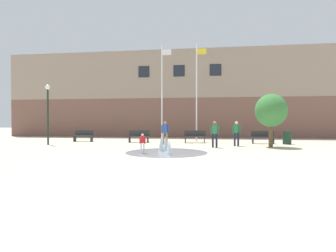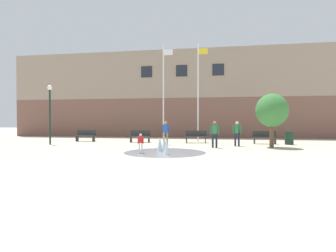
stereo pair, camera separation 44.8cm
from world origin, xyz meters
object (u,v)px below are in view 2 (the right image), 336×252
Objects in this scene: flagpole_right at (198,89)px; park_bench_far_right at (265,137)px; adult_watching at (166,131)px; trash_can at (289,138)px; teen_by_trashcan at (237,132)px; park_bench_under_right_flagpole at (196,136)px; adult_in_red at (215,132)px; child_in_fountain at (141,142)px; lamp_post_left_lane at (50,106)px; flagpole_left at (164,90)px; park_bench_center at (140,136)px; park_bench_left_of_flagpoles at (86,135)px; street_tree_near_building at (272,111)px.

park_bench_far_right is at bearing -15.80° from flagpole_right.
trash_can is (8.35, 1.46, -0.48)m from adult_watching.
trash_can is at bearing -11.10° from park_bench_far_right.
teen_by_trashcan reaches higher than park_bench_far_right.
adult_in_red is (1.30, -3.46, 0.45)m from park_bench_under_right_flagpole.
lamp_post_left_lane is at bearing -61.43° from child_in_fountain.
adult_watching is 0.21× the size of flagpole_left.
adult_watching is 8.49m from trash_can.
park_bench_center is 1.01× the size of adult_watching.
park_bench_center is 9.04m from park_bench_far_right.
adult_watching reaches higher than park_bench_under_right_flagpole.
lamp_post_left_lane reaches higher than adult_watching.
trash_can is (8.76, 6.43, -0.13)m from child_in_fountain.
adult_in_red is 5.73m from flagpole_right.
flagpole_right is 1.89× the size of lamp_post_left_lane.
adult_in_red is at bearing -149.50° from trash_can.
teen_by_trashcan is 0.39× the size of lamp_post_left_lane.
park_bench_center is at bearing -3.48° from park_bench_left_of_flagpoles.
park_bench_far_right is at bearing -22.11° from teen_by_trashcan.
teen_by_trashcan reaches higher than trash_can.
park_bench_under_right_flagpole is at bearing 175.87° from trash_can.
lamp_post_left_lane is (-11.15, 0.45, 1.71)m from adult_in_red.
trash_can is (15.13, -0.46, -0.03)m from park_bench_left_of_flagpoles.
lamp_post_left_lane is 14.60m from street_tree_near_building.
park_bench_center is 6.87m from child_in_fountain.
park_bench_left_of_flagpoles is at bearing 69.85° from lamp_post_left_lane.
teen_by_trashcan is 0.21× the size of flagpole_left.
adult_watching is 4.49m from flagpole_left.
lamp_post_left_lane is 1.24× the size of street_tree_near_building.
street_tree_near_building is at bearing -29.86° from park_bench_under_right_flagpole.
park_bench_center is 5.82m from flagpole_right.
adult_in_red is 6.86m from flagpole_left.
park_bench_center reaches higher than trash_can.
street_tree_near_building is (-0.09, -2.57, 1.77)m from park_bench_far_right.
trash_can is at bearing 8.93° from lamp_post_left_lane.
park_bench_far_right is 1.62× the size of child_in_fountain.
flagpole_left is 2.76m from flagpole_right.
lamp_post_left_lane is (-12.58, -0.69, 1.71)m from teen_by_trashcan.
park_bench_far_right is at bearing 122.91° from adult_in_red.
teen_by_trashcan is at bearing -11.44° from park_bench_left_of_flagpoles.
park_bench_left_of_flagpoles is at bearing -172.43° from flagpole_right.
park_bench_under_right_flagpole is 3.72m from adult_in_red.
lamp_post_left_lane is at bearing -154.14° from park_bench_center.
park_bench_far_right is 7.04m from adult_watching.
trash_can is (10.59, -0.19, -0.03)m from park_bench_center.
park_bench_center is 1.01× the size of teen_by_trashcan.
lamp_post_left_lane is at bearing -168.99° from park_bench_far_right.
adult_watching is 1.77× the size of trash_can.
teen_by_trashcan is at bearing -40.37° from park_bench_under_right_flagpole.
lamp_post_left_lane is at bearing -110.15° from park_bench_left_of_flagpoles.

